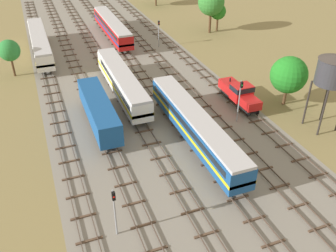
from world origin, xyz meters
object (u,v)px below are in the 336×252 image
Objects in this scene: diesel_railcar_centre_left_midfar at (122,81)px; signal_post_nearest at (115,207)px; shunter_loco_right_near at (240,93)px; signal_post_near at (240,97)px; freight_boxcar_left_mid at (99,110)px; passenger_coach_centre_nearest at (195,124)px; water_tower at (333,71)px; passenger_coach_centre_farther at (112,26)px; passenger_coach_far_left_far at (40,42)px; signal_post_mid at (159,30)px.

diesel_railcar_centre_left_midfar is 3.99× the size of signal_post_nearest.
signal_post_near reaches higher than shunter_loco_right_near.
freight_boxcar_left_mid is 18.03m from signal_post_near.
passenger_coach_centre_nearest is at bearing -147.24° from shunter_loco_right_near.
freight_boxcar_left_mid is 28.87m from water_tower.
water_tower reaches higher than signal_post_nearest.
passenger_coach_far_left_far is at bearing -162.70° from passenger_coach_centre_farther.
signal_post_near is 30.59m from signal_post_mid.
freight_boxcar_left_mid is 0.64× the size of passenger_coach_centre_farther.
diesel_railcar_centre_left_midfar is at bearing 135.04° from signal_post_near.
signal_post_mid reaches higher than passenger_coach_centre_nearest.
diesel_railcar_centre_left_midfar is 22.07m from signal_post_mid.
signal_post_nearest reaches higher than passenger_coach_centre_farther.
passenger_coach_centre_nearest is 2.60× the size of shunter_loco_right_near.
passenger_coach_centre_farther is at bearing 105.77° from shunter_loco_right_near.
signal_post_nearest is (2.45, -47.05, 0.66)m from passenger_coach_far_left_far.
passenger_coach_far_left_far is 3.71× the size of signal_post_near.
signal_post_mid is (19.63, 43.64, 0.08)m from signal_post_nearest.
signal_post_near is (19.63, 13.05, 0.46)m from signal_post_nearest.
signal_post_mid is (7.36, 33.06, 0.74)m from passenger_coach_centre_nearest.
passenger_coach_centre_nearest is 33.88m from signal_post_mid.
diesel_railcar_centre_left_midfar is at bearing -100.56° from passenger_coach_centre_farther.
water_tower is 30.34m from signal_post_nearest.
passenger_coach_far_left_far is (-14.72, 36.48, 0.00)m from passenger_coach_centre_nearest.
passenger_coach_centre_farther is at bearing 73.57° from freight_boxcar_left_mid.
passenger_coach_centre_nearest is 39.34m from passenger_coach_far_left_far.
passenger_coach_centre_nearest is 1.57× the size of freight_boxcar_left_mid.
freight_boxcar_left_mid is at bearing 82.38° from signal_post_nearest.
water_tower reaches higher than passenger_coach_centre_farther.
diesel_railcar_centre_left_midfar is at bearing 108.43° from passenger_coach_centre_nearest.
passenger_coach_centre_nearest is 1.00× the size of passenger_coach_centre_farther.
diesel_railcar_centre_left_midfar is 26.79m from passenger_coach_centre_farther.
passenger_coach_centre_farther is at bearing 90.00° from passenger_coach_centre_nearest.
water_tower is (21.52, -17.22, 5.26)m from diesel_railcar_centre_left_midfar.
signal_post_nearest reaches higher than diesel_railcar_centre_left_midfar.
signal_post_mid is at bearing -8.79° from passenger_coach_far_left_far.
passenger_coach_far_left_far is 2.25× the size of water_tower.
water_tower is (16.61, -2.49, 5.25)m from passenger_coach_centre_nearest.
signal_post_near is (7.36, -38.59, 1.12)m from passenger_coach_centre_farther.
diesel_railcar_centre_left_midfar is 28.06m from water_tower.
diesel_railcar_centre_left_midfar is (4.90, 6.92, 0.15)m from freight_boxcar_left_mid.
passenger_coach_far_left_far is 4.29× the size of signal_post_nearest.
signal_post_mid reaches higher than signal_post_nearest.
signal_post_mid reaches higher than passenger_coach_far_left_far.
passenger_coach_centre_farther is (0.00, 41.06, 0.00)m from passenger_coach_centre_nearest.
passenger_coach_centre_farther is at bearing 110.87° from water_tower.
passenger_coach_centre_nearest is 11.69m from shunter_loco_right_near.
shunter_loco_right_near is 0.38× the size of passenger_coach_centre_farther.
signal_post_mid is at bearing 104.58° from water_tower.
signal_post_mid is (-2.45, 26.75, 1.34)m from shunter_loco_right_near.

